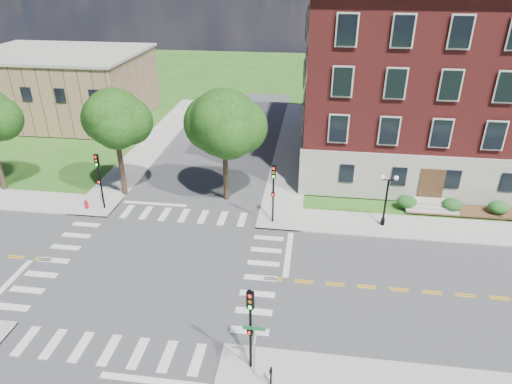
# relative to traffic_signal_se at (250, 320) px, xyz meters

# --- Properties ---
(ground) EXTENTS (160.00, 160.00, 0.00)m
(ground) POSITION_rel_traffic_signal_se_xyz_m (-7.63, 7.35, -3.19)
(ground) COLOR #235B19
(ground) RESTS_ON ground
(road_ew) EXTENTS (90.00, 12.00, 0.01)m
(road_ew) POSITION_rel_traffic_signal_se_xyz_m (-7.63, 7.35, -3.18)
(road_ew) COLOR #3D3D3F
(road_ew) RESTS_ON ground
(road_ns) EXTENTS (12.00, 90.00, 0.01)m
(road_ns) POSITION_rel_traffic_signal_se_xyz_m (-7.63, 7.35, -3.18)
(road_ns) COLOR #3D3D3F
(road_ns) RESTS_ON ground
(sidewalk_ne) EXTENTS (34.00, 34.00, 0.12)m
(sidewalk_ne) POSITION_rel_traffic_signal_se_xyz_m (7.74, 22.73, -3.13)
(sidewalk_ne) COLOR #9E9B93
(sidewalk_ne) RESTS_ON ground
(sidewalk_nw) EXTENTS (34.00, 34.00, 0.12)m
(sidewalk_nw) POSITION_rel_traffic_signal_se_xyz_m (-23.01, 22.73, -3.13)
(sidewalk_nw) COLOR #9E9B93
(sidewalk_nw) RESTS_ON ground
(crosswalk_east) EXTENTS (2.20, 10.20, 0.02)m
(crosswalk_east) POSITION_rel_traffic_signal_se_xyz_m (-0.43, 7.35, -3.19)
(crosswalk_east) COLOR silver
(crosswalk_east) RESTS_ON ground
(stop_bar_east) EXTENTS (0.40, 5.50, 0.00)m
(stop_bar_east) POSITION_rel_traffic_signal_se_xyz_m (1.17, 10.35, -3.19)
(stop_bar_east) COLOR silver
(stop_bar_east) RESTS_ON ground
(main_building) EXTENTS (30.60, 22.40, 16.50)m
(main_building) POSITION_rel_traffic_signal_se_xyz_m (16.36, 29.35, 5.15)
(main_building) COLOR #9B9489
(main_building) RESTS_ON ground
(secondary_building) EXTENTS (20.40, 15.40, 8.30)m
(secondary_building) POSITION_rel_traffic_signal_se_xyz_m (-29.63, 37.35, 1.09)
(secondary_building) COLOR #A07D58
(secondary_building) RESTS_ON ground
(tree_c) EXTENTS (4.85, 4.85, 9.36)m
(tree_c) POSITION_rel_traffic_signal_se_xyz_m (-13.76, 17.44, 3.84)
(tree_c) COLOR #2F1F17
(tree_c) RESTS_ON ground
(tree_d) EXTENTS (5.57, 5.57, 9.54)m
(tree_d) POSITION_rel_traffic_signal_se_xyz_m (-4.76, 17.88, 3.67)
(tree_d) COLOR #2F1F17
(tree_d) RESTS_ON ground
(traffic_signal_se) EXTENTS (0.38, 0.46, 4.80)m
(traffic_signal_se) POSITION_rel_traffic_signal_se_xyz_m (0.00, 0.00, 0.00)
(traffic_signal_se) COLOR black
(traffic_signal_se) RESTS_ON ground
(traffic_signal_ne) EXTENTS (0.36, 0.42, 4.80)m
(traffic_signal_ne) POSITION_rel_traffic_signal_se_xyz_m (-0.37, 14.40, 0.00)
(traffic_signal_ne) COLOR black
(traffic_signal_ne) RESTS_ON ground
(traffic_signal_nw) EXTENTS (0.36, 0.41, 4.80)m
(traffic_signal_nw) POSITION_rel_traffic_signal_se_xyz_m (-14.44, 14.71, 0.00)
(traffic_signal_nw) COLOR black
(traffic_signal_nw) RESTS_ON ground
(twin_lamp_west) EXTENTS (1.36, 0.36, 4.23)m
(twin_lamp_west) POSITION_rel_traffic_signal_se_xyz_m (8.15, 15.12, -0.66)
(twin_lamp_west) COLOR black
(twin_lamp_west) RESTS_ON ground
(street_sign_pole) EXTENTS (1.10, 1.10, 3.10)m
(street_sign_pole) POSITION_rel_traffic_signal_se_xyz_m (0.25, -0.43, -0.88)
(street_sign_pole) COLOR gray
(street_sign_pole) RESTS_ON ground
(push_button_post) EXTENTS (0.14, 0.21, 1.20)m
(push_button_post) POSITION_rel_traffic_signal_se_xyz_m (1.13, -1.02, -2.39)
(push_button_post) COLOR black
(push_button_post) RESTS_ON ground
(fire_hydrant) EXTENTS (0.35, 0.35, 0.75)m
(fire_hydrant) POSITION_rel_traffic_signal_se_xyz_m (-15.89, 14.50, -2.72)
(fire_hydrant) COLOR #B80E1A
(fire_hydrant) RESTS_ON ground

